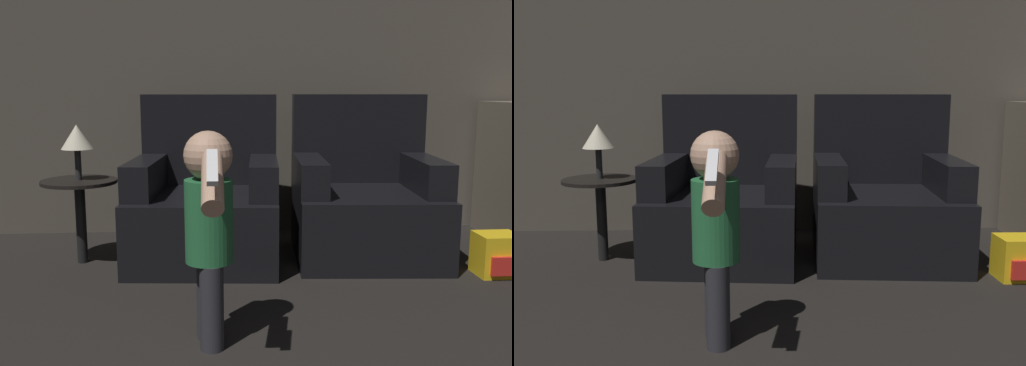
% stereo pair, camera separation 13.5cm
% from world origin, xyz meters
% --- Properties ---
extents(wall_back, '(8.40, 0.05, 2.60)m').
position_xyz_m(wall_back, '(0.00, 4.50, 1.30)').
color(wall_back, '#51493F').
rests_on(wall_back, ground_plane).
extents(armchair_left, '(0.92, 0.94, 0.98)m').
position_xyz_m(armchair_left, '(-0.04, 3.82, 0.33)').
color(armchair_left, black).
rests_on(armchair_left, ground_plane).
extents(armchair_right, '(0.91, 0.92, 0.98)m').
position_xyz_m(armchair_right, '(0.93, 3.82, 0.33)').
color(armchair_right, black).
rests_on(armchair_right, ground_plane).
extents(person_toddler, '(0.19, 0.59, 0.86)m').
position_xyz_m(person_toddler, '(-0.02, 2.60, 0.51)').
color(person_toddler, '#28282D').
rests_on(person_toddler, ground_plane).
extents(toy_backpack, '(0.22, 0.21, 0.23)m').
position_xyz_m(toy_backpack, '(1.55, 3.35, 0.11)').
color(toy_backpack, yellow).
rests_on(toy_backpack, ground_plane).
extents(side_table, '(0.43, 0.43, 0.49)m').
position_xyz_m(side_table, '(-0.78, 3.76, 0.41)').
color(side_table, black).
rests_on(side_table, ground_plane).
extents(lamp, '(0.18, 0.18, 0.32)m').
position_xyz_m(lamp, '(-0.78, 3.76, 0.74)').
color(lamp, '#262626').
rests_on(lamp, side_table).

